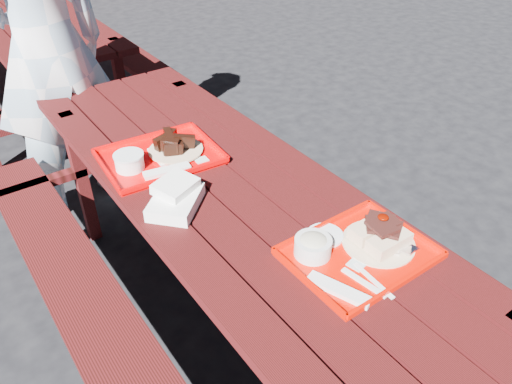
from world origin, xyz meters
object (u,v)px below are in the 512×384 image
at_px(picnic_table_near, 234,228).
at_px(person, 46,49).
at_px(far_tray, 159,156).
at_px(near_tray, 355,246).
at_px(picnic_table_far, 31,37).

xyz_separation_m(picnic_table_near, person, (-0.23, 1.33, 0.38)).
distance_m(far_tray, person, 1.02).
height_order(far_tray, person, person).
bearing_deg(picnic_table_near, far_tray, 111.70).
bearing_deg(far_tray, near_tray, -73.93).
bearing_deg(near_tray, picnic_table_near, 102.28).
height_order(picnic_table_far, person, person).
height_order(picnic_table_near, picnic_table_far, same).
bearing_deg(far_tray, picnic_table_far, 86.95).
distance_m(picnic_table_near, far_tray, 0.41).
distance_m(picnic_table_near, person, 1.40).
bearing_deg(person, picnic_table_far, -107.61).
distance_m(picnic_table_near, picnic_table_far, 2.80).
distance_m(near_tray, person, 1.88).
bearing_deg(picnic_table_far, person, -99.04).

